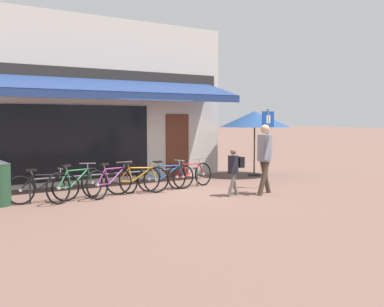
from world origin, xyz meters
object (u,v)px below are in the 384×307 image
bicycle_blue (166,177)px  parking_sign (268,140)px  pedestrian_child (234,167)px  cafe_parasol (255,119)px  bicycle_purple (113,181)px  bicycle_black (43,188)px  pedestrian_adult (265,152)px  bicycle_green (76,184)px  bicycle_red (190,175)px  bicycle_orange (137,180)px

bicycle_blue → parking_sign: size_ratio=0.78×
pedestrian_child → cafe_parasol: (3.38, 2.92, 1.18)m
pedestrian_child → bicycle_purple: bearing=-23.9°
bicycle_blue → bicycle_black: bearing=-175.3°
pedestrian_adult → cafe_parasol: 4.12m
bicycle_green → pedestrian_adult: (4.39, -1.86, 0.70)m
bicycle_green → bicycle_blue: bicycle_green is taller
bicycle_red → parking_sign: size_ratio=0.77×
bicycle_black → parking_sign: parking_sign is taller
bicycle_purple → bicycle_blue: bicycle_purple is taller
parking_sign → pedestrian_child: bearing=-163.4°
parking_sign → bicycle_black: bearing=167.7°
pedestrian_adult → pedestrian_child: bearing=-12.2°
bicycle_blue → parking_sign: bearing=-23.5°
bicycle_green → bicycle_red: (3.52, 0.26, -0.03)m
bicycle_red → bicycle_green: bearing=175.2°
bicycle_black → pedestrian_child: 4.65m
bicycle_purple → cafe_parasol: cafe_parasol is taller
pedestrian_adult → pedestrian_child: (-0.84, 0.22, -0.35)m
bicycle_red → pedestrian_child: bearing=-98.1°
bicycle_green → bicycle_purple: size_ratio=0.98×
bicycle_red → pedestrian_child: 1.93m
bicycle_orange → bicycle_red: 1.82m
bicycle_black → bicycle_blue: size_ratio=0.96×
bicycle_purple → parking_sign: 4.45m
bicycle_green → cafe_parasol: 7.21m
bicycle_blue → bicycle_red: bearing=10.2°
bicycle_black → bicycle_green: size_ratio=0.96×
pedestrian_adult → pedestrian_child: 0.94m
bicycle_black → parking_sign: size_ratio=0.75×
bicycle_red → pedestrian_adult: bearing=-76.7°
bicycle_red → bicycle_purple: bearing=176.5°
bicycle_purple → cafe_parasol: (5.93, 1.26, 1.54)m
bicycle_black → bicycle_blue: (3.39, 0.03, 0.01)m
bicycle_orange → pedestrian_adult: pedestrian_adult is taller
bicycle_orange → parking_sign: (3.47, -1.22, 0.99)m
bicycle_purple → bicycle_red: size_ratio=1.04×
bicycle_blue → cafe_parasol: size_ratio=0.73×
bicycle_orange → pedestrian_child: pedestrian_child is taller
bicycle_black → bicycle_red: (4.25, 0.12, 0.00)m
pedestrian_child → bicycle_black: bearing=-13.4°
bicycle_green → bicycle_blue: (2.65, 0.17, -0.03)m
bicycle_black → bicycle_purple: bicycle_purple is taller
pedestrian_adult → pedestrian_child: size_ratio=1.50×
bicycle_black → cafe_parasol: cafe_parasol is taller
bicycle_black → bicycle_purple: bearing=5.4°
bicycle_red → bicycle_black: bearing=172.6°
parking_sign → cafe_parasol: bearing=54.2°
bicycle_blue → pedestrian_child: (0.89, -1.80, 0.38)m
bicycle_green → pedestrian_adult: 4.82m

